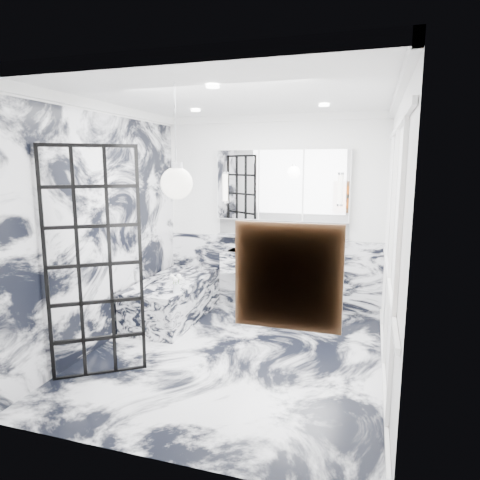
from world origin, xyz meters
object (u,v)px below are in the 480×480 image
(trough_sink, at_px, (278,263))
(bathtub, at_px, (174,299))
(mirror_cabinet, at_px, (282,185))
(crittall_door, at_px, (95,265))

(trough_sink, relative_size, bathtub, 0.97)
(trough_sink, xyz_separation_m, mirror_cabinet, (-0.00, 0.17, 1.09))
(crittall_door, bearing_deg, trough_sink, 26.11)
(crittall_door, bearing_deg, mirror_cabinet, 27.79)
(trough_sink, bearing_deg, mirror_cabinet, 90.00)
(mirror_cabinet, relative_size, bathtub, 1.15)
(mirror_cabinet, xyz_separation_m, bathtub, (-1.32, -0.83, -1.54))
(crittall_door, bearing_deg, bathtub, 55.43)
(crittall_door, height_order, trough_sink, crittall_door)
(trough_sink, distance_m, bathtub, 1.55)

